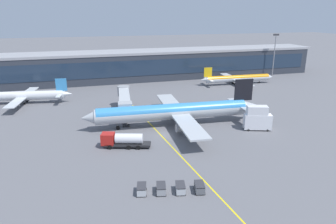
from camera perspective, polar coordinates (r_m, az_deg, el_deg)
ground_plane at (r=75.21m, az=-0.59°, el=-4.27°), size 700.00×700.00×0.00m
apron_lead_in_line at (r=76.72m, az=-1.83°, el=-3.82°), size 6.17×79.81×0.01m
terminal_building at (r=137.00m, az=-11.98°, el=8.25°), size 200.97×17.49×12.69m
main_airliner at (r=80.37m, az=1.14°, el=0.10°), size 47.79×38.08×11.60m
jet_bridge at (r=89.71m, az=-8.12°, el=2.49°), size 6.40×22.27×6.52m
fuel_tanker at (r=68.60m, az=-8.45°, el=-5.16°), size 11.05×5.70×3.25m
catering_lift at (r=80.70m, az=16.31°, el=-1.14°), size 7.24×4.60×6.30m
baggage_cart_0 at (r=52.15m, az=-4.93°, el=-14.12°), size 2.14×2.93×1.48m
baggage_cart_1 at (r=52.13m, az=-1.30°, el=-14.06°), size 2.14×2.93×1.48m
baggage_cart_2 at (r=52.32m, az=2.31°, el=-13.94°), size 2.14×2.93×1.48m
baggage_cart_3 at (r=52.70m, az=5.88°, el=-13.77°), size 2.14×2.93×1.48m
commuter_jet_far at (r=131.82m, az=12.83°, el=6.13°), size 32.77×26.18×7.58m
commuter_jet_near at (r=111.33m, az=-25.82°, el=2.74°), size 33.09×26.48×8.07m
apron_light_mast_0 at (r=152.14m, az=19.22°, el=10.61°), size 2.80×0.50×19.58m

